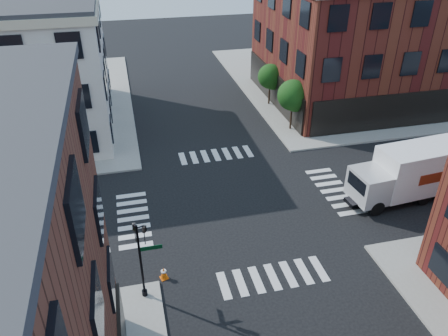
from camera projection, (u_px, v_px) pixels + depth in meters
ground at (239, 204)px, 29.36m from camera, size 120.00×120.00×0.00m
sidewalk_ne at (364, 78)px, 51.12m from camera, size 30.00×30.00×0.15m
building_ne at (395, 38)px, 43.82m from camera, size 25.00×16.00×12.00m
tree_near at (293, 97)px, 37.62m from camera, size 2.69×2.69×4.49m
tree_far at (271, 78)px, 42.79m from camera, size 2.43×2.43×4.07m
signal_pole at (141, 252)px, 20.97m from camera, size 1.29×1.24×4.60m
box_truck at (411, 173)px, 29.10m from camera, size 8.41×3.20×3.73m
traffic_cone at (164, 273)px, 23.26m from camera, size 0.51×0.51×0.75m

